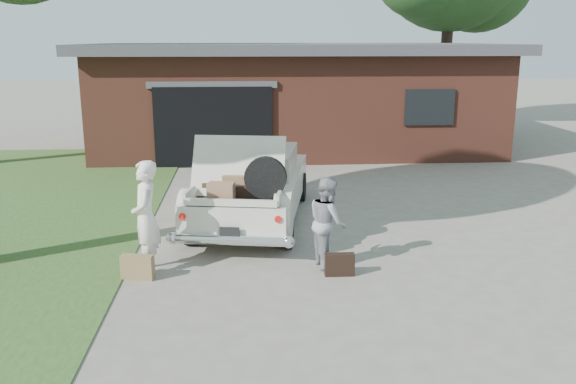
{
  "coord_description": "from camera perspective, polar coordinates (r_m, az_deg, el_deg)",
  "views": [
    {
      "loc": [
        -0.69,
        -8.69,
        3.44
      ],
      "look_at": [
        0.0,
        0.6,
        1.1
      ],
      "focal_mm": 38.0,
      "sensor_mm": 36.0,
      "label": 1
    }
  ],
  "objects": [
    {
      "name": "suitcase_left",
      "position": [
        9.29,
        -13.91,
        -6.85
      ],
      "size": [
        0.5,
        0.24,
        0.37
      ],
      "primitive_type": "cube",
      "rotation": [
        0.0,
        0.0,
        -0.19
      ],
      "color": "olive",
      "rests_on": "ground"
    },
    {
      "name": "ground",
      "position": [
        9.37,
        0.27,
        -7.44
      ],
      "size": [
        90.0,
        90.0,
        0.0
      ],
      "primitive_type": "plane",
      "color": "gray",
      "rests_on": "ground"
    },
    {
      "name": "woman_left",
      "position": [
        9.36,
        -13.17,
        -2.3
      ],
      "size": [
        0.48,
        0.67,
        1.71
      ],
      "primitive_type": "imported",
      "rotation": [
        0.0,
        0.0,
        -1.45
      ],
      "color": "white",
      "rests_on": "ground"
    },
    {
      "name": "woman_right",
      "position": [
        9.42,
        3.73,
        -2.8
      ],
      "size": [
        0.65,
        0.77,
        1.41
      ],
      "primitive_type": "imported",
      "rotation": [
        0.0,
        0.0,
        1.75
      ],
      "color": "gray",
      "rests_on": "ground"
    },
    {
      "name": "house",
      "position": [
        20.3,
        0.5,
        9.12
      ],
      "size": [
        12.8,
        7.8,
        3.3
      ],
      "color": "brown",
      "rests_on": "ground"
    },
    {
      "name": "sedan",
      "position": [
        11.76,
        -3.36,
        0.62
      ],
      "size": [
        2.61,
        5.01,
        1.86
      ],
      "rotation": [
        0.0,
        0.0,
        -0.17
      ],
      "color": "beige",
      "rests_on": "ground"
    },
    {
      "name": "suitcase_right",
      "position": [
        9.19,
        4.85,
        -6.78
      ],
      "size": [
        0.45,
        0.15,
        0.34
      ],
      "primitive_type": "cube",
      "rotation": [
        0.0,
        0.0,
        -0.02
      ],
      "color": "black",
      "rests_on": "ground"
    }
  ]
}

